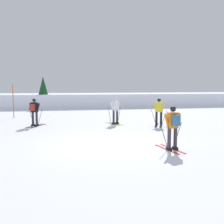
% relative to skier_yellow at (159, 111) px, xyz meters
% --- Properties ---
extents(ground_plane, '(120.00, 120.00, 0.00)m').
position_rel_skier_yellow_xyz_m(ground_plane, '(-3.97, -4.13, -0.92)').
color(ground_plane, white).
extents(far_snow_ridge, '(80.00, 6.47, 1.52)m').
position_rel_skier_yellow_xyz_m(far_snow_ridge, '(-3.97, 15.35, -0.15)').
color(far_snow_ridge, white).
rests_on(far_snow_ridge, ground).
extents(skier_yellow, '(1.04, 1.60, 1.71)m').
position_rel_skier_yellow_xyz_m(skier_yellow, '(0.00, 0.00, 0.00)').
color(skier_yellow, black).
rests_on(skier_yellow, ground).
extents(skier_white, '(1.03, 1.60, 1.71)m').
position_rel_skier_yellow_xyz_m(skier_white, '(-2.52, 1.13, 0.00)').
color(skier_white, gold).
rests_on(skier_white, ground).
extents(skier_black, '(1.11, 1.57, 1.71)m').
position_rel_skier_yellow_xyz_m(skier_black, '(-7.53, 1.15, 0.04)').
color(skier_black, black).
rests_on(skier_black, ground).
extents(skier_orange, '(0.99, 1.64, 1.71)m').
position_rel_skier_yellow_xyz_m(skier_orange, '(-1.59, -5.67, 0.04)').
color(skier_orange, red).
rests_on(skier_orange, ground).
extents(trail_marker_pole, '(0.06, 0.06, 2.56)m').
position_rel_skier_yellow_xyz_m(trail_marker_pole, '(-9.64, 5.68, 0.37)').
color(trail_marker_pole, '#C65614').
rests_on(trail_marker_pole, ground).
extents(conifer_far_left, '(1.40, 1.40, 3.45)m').
position_rel_skier_yellow_xyz_m(conifer_far_left, '(-8.07, 13.20, 1.19)').
color(conifer_far_left, '#513823').
rests_on(conifer_far_left, ground).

